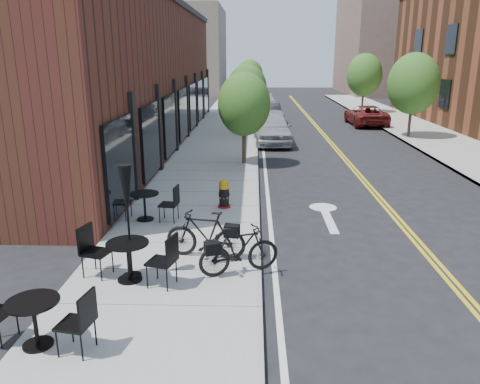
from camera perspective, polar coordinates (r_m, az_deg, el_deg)
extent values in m
plane|color=black|center=(11.61, 2.50, -6.85)|extent=(120.00, 120.00, 0.00)
cube|color=#9E9B93|center=(21.23, -3.24, 4.06)|extent=(4.00, 70.00, 0.12)
cube|color=#4A2517|center=(25.49, -13.01, 13.54)|extent=(5.00, 28.00, 7.00)
cube|color=#726656|center=(59.19, -6.14, 16.67)|extent=(8.00, 14.00, 10.00)
cube|color=brown|center=(62.81, 17.42, 16.94)|extent=(10.00, 16.00, 12.00)
cylinder|color=#382B1E|center=(20.01, 0.49, 5.85)|extent=(0.16, 0.16, 1.61)
ellipsoid|color=#23591C|center=(19.77, 0.50, 10.66)|extent=(2.20, 2.20, 2.64)
cylinder|color=#382B1E|center=(27.91, 0.85, 8.91)|extent=(0.16, 0.16, 1.68)
ellipsoid|color=#23591C|center=(27.74, 0.87, 12.52)|extent=(2.30, 2.30, 2.76)
cylinder|color=#382B1E|center=(35.86, 1.05, 10.48)|extent=(0.16, 0.16, 1.57)
ellipsoid|color=#23591C|center=(35.73, 1.07, 13.08)|extent=(2.10, 2.10, 2.52)
cylinder|color=#382B1E|center=(43.82, 1.18, 11.64)|extent=(0.16, 0.16, 1.71)
ellipsoid|color=#23591C|center=(43.71, 1.20, 14.02)|extent=(2.40, 2.40, 2.88)
cylinder|color=#382B1E|center=(28.30, 19.99, 8.19)|extent=(0.16, 0.16, 1.82)
ellipsoid|color=#23591C|center=(28.12, 20.39, 12.28)|extent=(2.80, 2.80, 3.36)
cylinder|color=#382B1E|center=(39.81, 14.71, 10.72)|extent=(0.16, 0.16, 1.82)
ellipsoid|color=#23591C|center=(39.68, 14.93, 13.64)|extent=(2.80, 2.80, 3.36)
cylinder|color=maroon|center=(14.25, -1.94, -1.74)|extent=(0.39, 0.39, 0.06)
cylinder|color=black|center=(14.16, -1.95, -0.62)|extent=(0.30, 0.30, 0.58)
cylinder|color=#C99412|center=(14.08, -1.96, 0.55)|extent=(0.34, 0.34, 0.04)
cylinder|color=#C99412|center=(14.06, -1.96, 0.85)|extent=(0.29, 0.29, 0.14)
ellipsoid|color=#C99412|center=(14.04, -1.96, 1.15)|extent=(0.28, 0.28, 0.17)
cylinder|color=#C99412|center=(14.02, -1.97, 1.50)|extent=(0.05, 0.05, 0.06)
imported|color=black|center=(10.63, -4.24, -5.17)|extent=(1.92, 0.83, 1.12)
imported|color=black|center=(9.86, -0.11, -7.09)|extent=(1.82, 1.08, 1.05)
cylinder|color=black|center=(8.48, -23.39, -16.68)|extent=(0.56, 0.56, 0.03)
cylinder|color=black|center=(8.29, -23.69, -14.49)|extent=(0.08, 0.08, 0.76)
cylinder|color=black|center=(8.11, -24.00, -12.14)|extent=(0.96, 0.96, 0.03)
cylinder|color=black|center=(10.05, -13.27, -10.30)|extent=(0.62, 0.62, 0.03)
cylinder|color=black|center=(9.88, -13.42, -8.26)|extent=(0.08, 0.08, 0.80)
cylinder|color=black|center=(9.73, -13.57, -6.09)|extent=(1.07, 1.07, 0.03)
cylinder|color=black|center=(13.44, -11.45, -3.25)|extent=(0.53, 0.53, 0.03)
cylinder|color=black|center=(13.32, -11.54, -1.76)|extent=(0.07, 0.07, 0.75)
cylinder|color=black|center=(13.21, -11.63, -0.20)|extent=(0.91, 0.91, 0.03)
cylinder|color=black|center=(10.18, -13.01, -9.89)|extent=(0.39, 0.39, 0.04)
cylinder|color=black|center=(9.73, -13.45, -3.72)|extent=(0.04, 0.04, 2.32)
cone|color=black|center=(9.52, -13.72, 0.25)|extent=(0.28, 0.28, 1.02)
imported|color=#A0A4A8|center=(25.23, 3.96, 7.75)|extent=(2.10, 4.85, 1.63)
imported|color=black|center=(32.95, 3.46, 9.63)|extent=(2.08, 4.62, 1.47)
imported|color=#A8A7AC|center=(40.86, 3.14, 10.84)|extent=(2.18, 4.72, 1.34)
imported|color=maroon|center=(33.14, 15.10, 9.03)|extent=(2.30, 4.85, 1.34)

